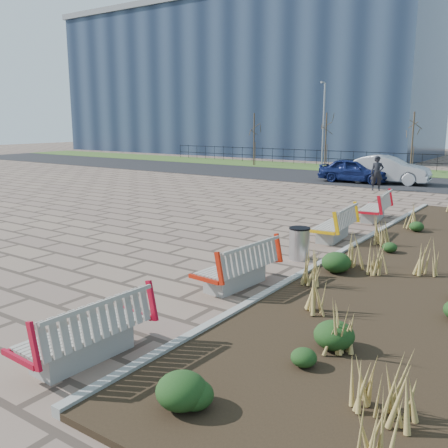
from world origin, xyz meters
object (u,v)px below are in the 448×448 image
Objects in this scene: car_silver at (387,170)px; car_blue at (354,170)px; bench_b at (236,264)px; pedestrian at (377,173)px; bench_a at (83,328)px; bench_c at (333,223)px; litter_bin at (299,244)px; lamp_west at (323,127)px; bench_d at (373,206)px.

car_blue is at bearing 104.39° from car_silver.
pedestrian reaches higher than bench_b.
bench_c is at bearing 92.72° from bench_a.
lamp_west is (-9.15, 22.01, 2.63)m from litter_bin.
lamp_west reaches higher than pedestrian.
bench_b is 2.72m from litter_bin.
car_blue reaches higher than bench_d.
lamp_west is at bearing 110.01° from bench_c.
bench_c reaches higher than litter_bin.
bench_d is at bearing -94.48° from pedestrian.
pedestrian is 0.44× the size of car_blue.
pedestrian is 3.15m from car_silver.
car_blue is (-4.55, 23.21, 0.20)m from bench_a.
bench_b is 0.35× the size of lamp_west.
bench_d is 8.09m from pedestrian.
bench_c is 1.00× the size of bench_d.
lamp_west reaches higher than bench_a.
car_silver reaches higher than car_blue.
bench_c is 0.53× the size of car_blue.
bench_c is 14.61m from car_blue.
pedestrian is at bearing 100.31° from bench_d.
bench_b is at bearing -103.59° from pedestrian.
car_blue is at bearing 106.89° from bench_d.
pedestrian is at bearing 97.20° from bench_c.
bench_c is 2.58× the size of litter_bin.
bench_c is at bearing -99.86° from pedestrian.
pedestrian is at bearing 99.38° from bench_a.
bench_b is 26.43m from lamp_west.
pedestrian reaches higher than car_blue.
bench_b is at bearing -97.07° from bench_d.
bench_a is 6.80m from litter_bin.
car_silver is at bearing 102.80° from bench_b.
lamp_west is (-6.59, 8.11, 2.16)m from pedestrian.
bench_b is 0.53× the size of car_blue.
bench_a and bench_c have the same top height.
bench_c is 11.62m from pedestrian.
pedestrian is 10.67m from lamp_west.
bench_b is at bearing -94.80° from bench_c.
lamp_west reaches higher than bench_c.
car_blue is (-4.55, 19.13, 0.20)m from bench_b.
litter_bin is 23.98m from lamp_west.
car_silver is (1.67, 0.60, 0.09)m from car_blue.
bench_a is 9.33m from bench_c.
bench_c is at bearing 94.51° from bench_b.
bench_a is 4.08m from bench_b.
car_blue is (-4.70, 16.42, 0.29)m from litter_bin.
lamp_west is (-6.12, 5.00, 2.25)m from car_silver.
bench_b and bench_d have the same top height.
car_blue reaches higher than litter_bin.
bench_c is 21.60m from lamp_west.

